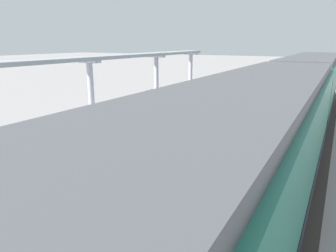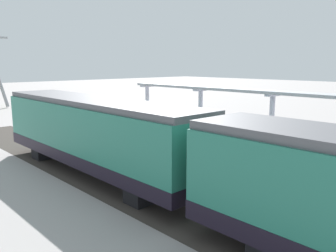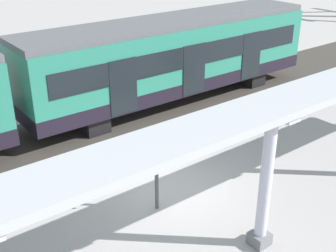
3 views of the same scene
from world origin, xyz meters
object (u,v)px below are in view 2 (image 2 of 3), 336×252
train_far_carriage (94,135)px  canopy_pillar_third (271,125)px  canopy_pillar_fourth (200,115)px  canopy_pillar_fifth (147,108)px  platform_info_sign (262,144)px  bench_near_end (160,131)px

train_far_carriage → canopy_pillar_third: train_far_carriage is taller
canopy_pillar_fourth → canopy_pillar_fifth: bearing=90.0°
canopy_pillar_third → platform_info_sign: size_ratio=1.57×
train_far_carriage → canopy_pillar_fourth: bearing=6.7°
canopy_pillar_fourth → bench_near_end: 3.20m
canopy_pillar_fifth → canopy_pillar_third: bearing=-90.0°
train_far_carriage → canopy_pillar_fourth: (8.46, 0.99, -0.08)m
canopy_pillar_fifth → platform_info_sign: 11.72m
canopy_pillar_fifth → platform_info_sign: bearing=-103.0°
train_far_carriage → canopy_pillar_fifth: 10.53m
canopy_pillar_fifth → bench_near_end: canopy_pillar_fifth is taller
canopy_pillar_third → canopy_pillar_fifth: same height
canopy_pillar_fifth → canopy_pillar_fourth: bearing=-90.0°
canopy_pillar_third → canopy_pillar_fourth: 5.06m
train_far_carriage → canopy_pillar_fifth: bearing=36.6°
canopy_pillar_third → canopy_pillar_fourth: bearing=90.0°
canopy_pillar_fourth → platform_info_sign: 6.68m
canopy_pillar_third → platform_info_sign: (-2.63, -1.06, -0.42)m
canopy_pillar_third → platform_info_sign: 2.87m
platform_info_sign → canopy_pillar_fifth: bearing=77.0°
canopy_pillar_third → canopy_pillar_fourth: (0.00, 5.06, 0.00)m
train_far_carriage → platform_info_sign: bearing=-41.4°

